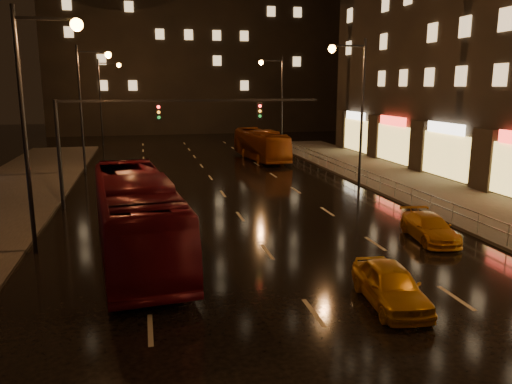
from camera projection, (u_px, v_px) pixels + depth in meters
ground at (228, 200)px, 30.81m from camera, size 140.00×140.00×0.00m
sidewalk_right at (472, 206)px, 28.95m from camera, size 7.00×70.00×0.15m
building_distant at (196, 13)px, 77.53m from camera, size 44.00×16.00×36.00m
traffic_signal at (140, 125)px, 28.73m from camera, size 15.31×0.32×6.20m
railing_right at (395, 185)px, 30.93m from camera, size 0.05×56.00×1.00m
bus_red at (136, 215)px, 20.54m from camera, size 4.11×12.49×3.42m
bus_curb at (261, 145)px, 47.57m from camera, size 3.34×10.43×2.86m
taxi_near at (391, 285)px, 16.01m from camera, size 1.97×4.09×1.35m
taxi_far at (430, 228)px, 22.81m from camera, size 2.15×4.18×1.16m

